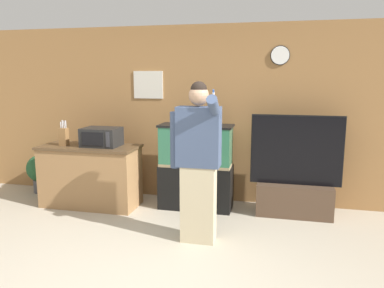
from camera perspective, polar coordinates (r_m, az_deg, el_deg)
name	(u,v)px	position (r m, az deg, el deg)	size (l,w,h in m)	color
ground_plane	(144,284)	(3.66, -7.32, -20.46)	(18.00, 18.00, 0.00)	#B2A893
wall_back_paneled	(201,114)	(5.61, 1.42, 4.55)	(10.00, 0.08, 2.60)	olive
counter_island	(91,176)	(5.63, -15.19, -4.67)	(1.42, 0.62, 0.89)	olive
microwave	(102,137)	(5.45, -13.62, 1.05)	(0.51, 0.39, 0.26)	black
knife_block	(64,136)	(5.65, -18.96, 1.16)	(0.11, 0.10, 0.36)	brown
aquarium_on_stand	(196,167)	(5.29, 0.62, -3.53)	(1.03, 0.42, 1.20)	black
tv_on_stand	(295,187)	(5.26, 15.37, -6.30)	(1.20, 0.40, 1.36)	#4C3828
person_standing	(198,161)	(4.14, 0.87, -2.54)	(0.57, 0.43, 1.81)	#BCAD89
potted_plant	(41,171)	(6.56, -22.06, -3.77)	(0.44, 0.44, 0.62)	#4C4C51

